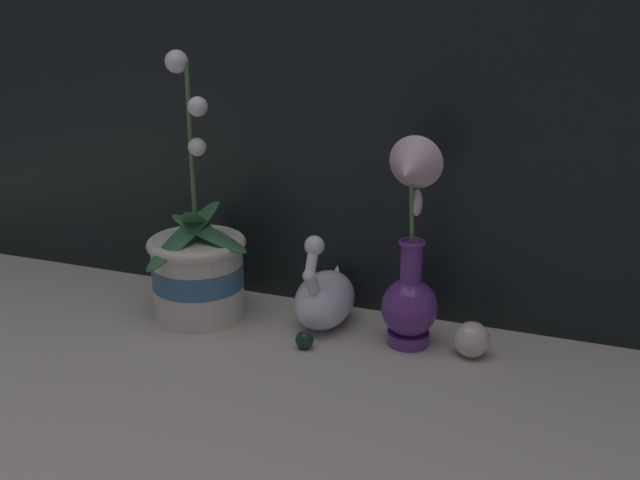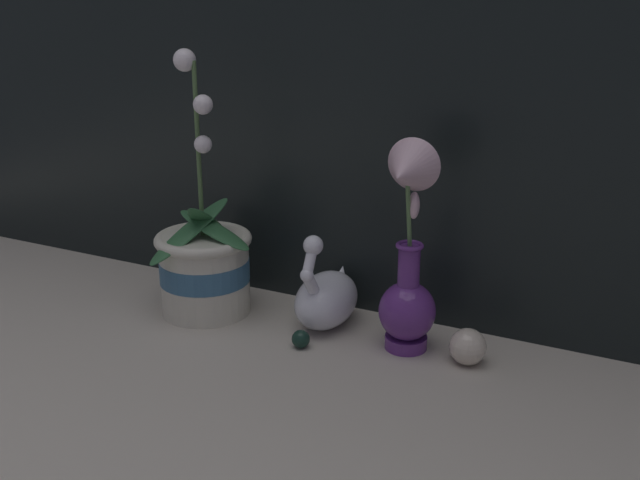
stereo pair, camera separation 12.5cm
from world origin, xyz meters
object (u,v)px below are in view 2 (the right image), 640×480
object	(u,v)px
orchid_potted_plant	(204,263)
blue_vase	(407,266)
swan_figurine	(326,296)
glass_sphere	(468,347)

from	to	relation	value
orchid_potted_plant	blue_vase	bearing A→B (deg)	2.15
orchid_potted_plant	swan_figurine	world-z (taller)	orchid_potted_plant
swan_figurine	glass_sphere	distance (m)	0.27
swan_figurine	glass_sphere	xyz separation A→B (m)	(0.27, -0.03, -0.02)
orchid_potted_plant	glass_sphere	distance (m)	0.50
blue_vase	swan_figurine	bearing A→B (deg)	169.12
orchid_potted_plant	blue_vase	xyz separation A→B (m)	(0.38, 0.01, 0.06)
orchid_potted_plant	blue_vase	size ratio (longest dim) A/B	1.34
swan_figurine	blue_vase	world-z (taller)	blue_vase
orchid_potted_plant	swan_figurine	distance (m)	0.23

